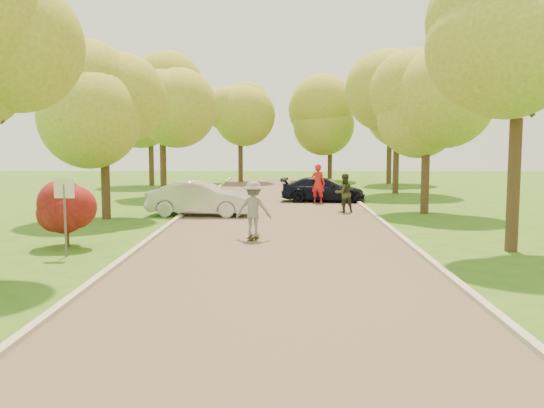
# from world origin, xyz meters

# --- Properties ---
(ground) EXTENTS (100.00, 100.00, 0.00)m
(ground) POSITION_xyz_m (0.00, 0.00, 0.00)
(ground) COLOR #2B6417
(ground) RESTS_ON ground
(road) EXTENTS (8.00, 60.00, 0.01)m
(road) POSITION_xyz_m (0.00, 8.00, 0.01)
(road) COLOR #4C4438
(road) RESTS_ON ground
(curb_left) EXTENTS (0.18, 60.00, 0.12)m
(curb_left) POSITION_xyz_m (-4.05, 8.00, 0.06)
(curb_left) COLOR #B2AD9E
(curb_left) RESTS_ON ground
(curb_right) EXTENTS (0.18, 60.00, 0.12)m
(curb_right) POSITION_xyz_m (4.05, 8.00, 0.06)
(curb_right) COLOR #B2AD9E
(curb_right) RESTS_ON ground
(street_sign) EXTENTS (0.55, 0.06, 2.17)m
(street_sign) POSITION_xyz_m (-5.80, 4.00, 1.56)
(street_sign) COLOR #59595E
(street_sign) RESTS_ON ground
(red_shrub) EXTENTS (1.70, 1.70, 1.95)m
(red_shrub) POSITION_xyz_m (-6.30, 5.50, 1.10)
(red_shrub) COLOR #382619
(red_shrub) RESTS_ON ground
(tree_l_midb) EXTENTS (4.30, 4.20, 6.62)m
(tree_l_midb) POSITION_xyz_m (-6.81, 12.00, 4.59)
(tree_l_midb) COLOR #382619
(tree_l_midb) RESTS_ON ground
(tree_l_far) EXTENTS (4.92, 4.80, 7.79)m
(tree_l_far) POSITION_xyz_m (-6.39, 22.00, 5.47)
(tree_l_far) COLOR #382619
(tree_l_far) RESTS_ON ground
(tree_r_mida) EXTENTS (5.13, 5.00, 7.95)m
(tree_r_mida) POSITION_xyz_m (7.02, 5.00, 5.54)
(tree_r_mida) COLOR #382619
(tree_r_mida) RESTS_ON ground
(tree_r_midb) EXTENTS (4.51, 4.40, 7.01)m
(tree_r_midb) POSITION_xyz_m (6.60, 14.00, 4.88)
(tree_r_midb) COLOR #382619
(tree_r_midb) RESTS_ON ground
(tree_r_far) EXTENTS (5.33, 5.20, 8.34)m
(tree_r_far) POSITION_xyz_m (7.23, 24.00, 5.83)
(tree_r_far) COLOR #382619
(tree_r_far) RESTS_ON ground
(tree_bg_a) EXTENTS (5.12, 5.00, 7.72)m
(tree_bg_a) POSITION_xyz_m (-8.78, 30.00, 5.31)
(tree_bg_a) COLOR #382619
(tree_bg_a) RESTS_ON ground
(tree_bg_b) EXTENTS (5.12, 5.00, 7.95)m
(tree_bg_b) POSITION_xyz_m (8.22, 32.00, 5.54)
(tree_bg_b) COLOR #382619
(tree_bg_b) RESTS_ON ground
(tree_bg_c) EXTENTS (4.92, 4.80, 7.33)m
(tree_bg_c) POSITION_xyz_m (-2.79, 34.00, 5.02)
(tree_bg_c) COLOR #382619
(tree_bg_c) RESTS_ON ground
(tree_bg_d) EXTENTS (5.12, 5.00, 7.72)m
(tree_bg_d) POSITION_xyz_m (4.22, 36.00, 5.31)
(tree_bg_d) COLOR #382619
(tree_bg_d) RESTS_ON ground
(silver_sedan) EXTENTS (4.57, 2.00, 1.46)m
(silver_sedan) POSITION_xyz_m (-3.30, 13.09, 0.73)
(silver_sedan) COLOR silver
(silver_sedan) RESTS_ON ground
(dark_sedan) EXTENTS (4.51, 2.19, 1.26)m
(dark_sedan) POSITION_xyz_m (2.30, 18.98, 0.63)
(dark_sedan) COLOR black
(dark_sedan) RESTS_ON ground
(longboard) EXTENTS (0.40, 0.94, 0.11)m
(longboard) POSITION_xyz_m (-0.75, 6.94, 0.10)
(longboard) COLOR black
(longboard) RESTS_ON ground
(skateboarder) EXTENTS (1.24, 0.85, 1.78)m
(skateboarder) POSITION_xyz_m (-0.75, 6.94, 1.01)
(skateboarder) COLOR slate
(skateboarder) RESTS_ON longboard
(person_striped) EXTENTS (0.86, 0.73, 2.00)m
(person_striped) POSITION_xyz_m (1.99, 18.13, 1.00)
(person_striped) COLOR red
(person_striped) RESTS_ON ground
(person_olive) EXTENTS (1.00, 0.88, 1.73)m
(person_olive) POSITION_xyz_m (2.91, 14.26, 0.87)
(person_olive) COLOR #2B311D
(person_olive) RESTS_ON ground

